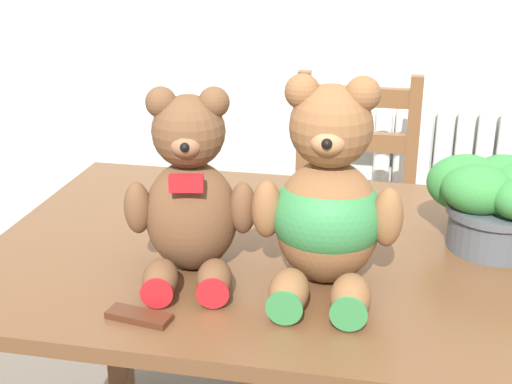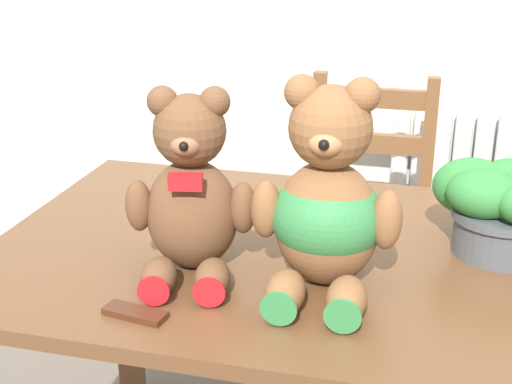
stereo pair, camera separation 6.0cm
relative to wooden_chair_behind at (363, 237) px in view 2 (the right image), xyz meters
The scene contains 7 objects.
radiator 0.56m from the wooden_chair_behind, 49.43° to the left, with size 0.63×0.10×0.78m.
dining_table 0.78m from the wooden_chair_behind, 97.33° to the right, with size 1.20×0.86×0.77m.
wooden_chair_behind is the anchor object (origin of this frame).
teddy_bear_left 1.03m from the wooden_chair_behind, 105.29° to the right, with size 0.25×0.27×0.36m.
teddy_bear_right 1.00m from the wooden_chair_behind, 89.24° to the right, with size 0.27×0.28×0.39m.
potted_plant 0.85m from the wooden_chair_behind, 63.36° to the right, with size 0.27×0.22×0.19m.
chocolate_bar 1.16m from the wooden_chair_behind, 104.52° to the right, with size 0.11×0.04×0.01m, color #472314.
Camera 2 is at (0.28, -0.88, 1.40)m, focal length 50.00 mm.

